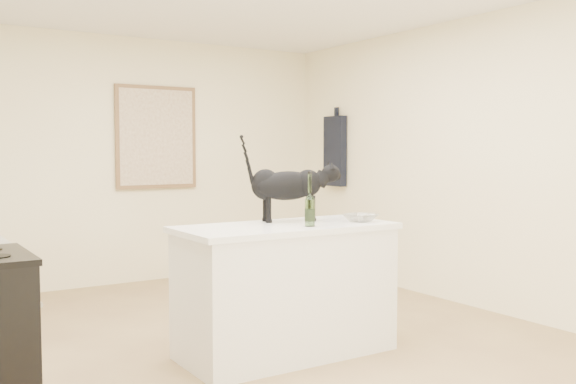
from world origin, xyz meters
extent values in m
plane|color=tan|center=(0.00, 0.00, 0.00)|extent=(5.50, 5.50, 0.00)
plane|color=#FCF2C3|center=(0.00, 2.75, 1.30)|extent=(4.50, 0.00, 4.50)
plane|color=#FCF2C3|center=(2.25, 0.00, 1.30)|extent=(0.00, 5.50, 5.50)
cube|color=white|center=(0.10, -0.20, 0.43)|extent=(1.44, 0.67, 0.86)
cube|color=white|center=(0.10, -0.20, 0.88)|extent=(1.50, 0.70, 0.04)
cube|color=brown|center=(0.30, 2.72, 1.55)|extent=(0.90, 0.03, 1.10)
cube|color=beige|center=(0.30, 2.70, 1.55)|extent=(0.82, 0.00, 1.02)
cube|color=black|center=(2.19, 2.05, 1.40)|extent=(0.08, 0.34, 0.80)
cylinder|color=#325923|center=(0.18, -0.37, 1.06)|extent=(0.07, 0.07, 0.32)
imported|color=silver|center=(0.65, -0.33, 0.93)|extent=(0.29, 0.29, 0.06)
camera|label=1|loc=(-2.25, -3.92, 1.41)|focal=40.32mm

